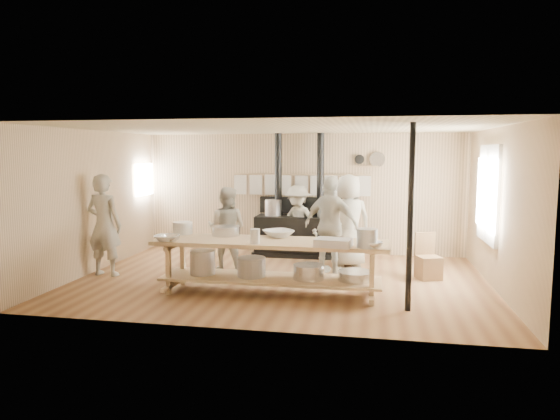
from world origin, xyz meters
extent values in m
plane|color=brown|center=(0.00, 0.00, 0.00)|extent=(7.00, 7.00, 0.00)
plane|color=tan|center=(0.00, 2.50, 1.30)|extent=(7.00, 0.00, 7.00)
plane|color=tan|center=(0.00, -2.50, 1.30)|extent=(7.00, 0.00, 7.00)
plane|color=tan|center=(-3.50, 0.00, 1.30)|extent=(0.00, 5.00, 5.00)
plane|color=tan|center=(3.50, 0.00, 1.30)|extent=(0.00, 5.00, 5.00)
plane|color=#BAAE8B|center=(0.00, 0.00, 2.60)|extent=(7.00, 7.00, 0.00)
cube|color=beige|center=(3.47, 0.60, 1.50)|extent=(0.06, 1.35, 1.65)
plane|color=white|center=(3.43, 0.60, 1.50)|extent=(0.00, 1.50, 1.50)
cube|color=beige|center=(3.42, 0.60, 1.50)|extent=(0.02, 0.03, 1.50)
plane|color=white|center=(-3.45, 2.00, 1.60)|extent=(0.00, 0.90, 0.90)
cube|color=black|center=(0.00, 2.10, 0.42)|extent=(1.80, 0.70, 0.85)
cube|color=black|center=(0.00, 2.10, 0.05)|extent=(1.90, 0.75, 0.10)
cube|color=black|center=(0.00, 2.40, 1.05)|extent=(1.80, 0.12, 0.35)
cylinder|color=black|center=(-0.45, 2.15, 1.73)|extent=(0.15, 0.15, 1.75)
cylinder|color=black|center=(0.45, 2.15, 1.73)|extent=(0.15, 0.15, 1.75)
cylinder|color=#B2B2B7|center=(-0.55, 2.10, 1.02)|extent=(0.36, 0.36, 0.34)
cylinder|color=gray|center=(0.55, 2.05, 1.00)|extent=(0.30, 0.30, 0.30)
cylinder|color=tan|center=(0.00, 2.40, 1.72)|extent=(3.00, 0.04, 0.04)
cube|color=silver|center=(-1.35, 2.40, 1.50)|extent=(0.28, 0.01, 0.46)
cube|color=silver|center=(-1.01, 2.40, 1.50)|extent=(0.28, 0.01, 0.46)
cube|color=silver|center=(-0.68, 2.40, 1.50)|extent=(0.28, 0.01, 0.46)
cube|color=silver|center=(-0.34, 2.40, 1.50)|extent=(0.28, 0.01, 0.46)
cube|color=silver|center=(0.00, 2.40, 1.50)|extent=(0.28, 0.01, 0.46)
cube|color=silver|center=(0.34, 2.40, 1.50)|extent=(0.28, 0.01, 0.46)
cube|color=silver|center=(0.68, 2.40, 1.50)|extent=(0.28, 0.01, 0.46)
cube|color=silver|center=(1.01, 2.40, 1.50)|extent=(0.28, 0.01, 0.46)
cube|color=silver|center=(1.35, 2.40, 1.50)|extent=(0.28, 0.01, 0.46)
cube|color=tan|center=(1.40, 2.42, 1.90)|extent=(0.50, 0.14, 0.03)
cylinder|color=black|center=(1.25, 2.44, 2.05)|extent=(0.20, 0.04, 0.20)
cylinder|color=silver|center=(1.62, 2.44, 2.05)|extent=(0.32, 0.03, 0.32)
cube|color=tan|center=(0.00, -0.90, 0.82)|extent=(3.60, 0.90, 0.06)
cube|color=tan|center=(0.00, -0.90, 0.25)|extent=(3.40, 0.80, 0.04)
cube|color=tan|center=(0.00, -0.90, 0.20)|extent=(3.30, 0.06, 0.06)
cube|color=tan|center=(-1.55, -1.20, 0.42)|extent=(0.07, 0.07, 0.85)
cube|color=tan|center=(-1.55, -0.60, 0.42)|extent=(0.07, 0.07, 0.85)
cube|color=tan|center=(1.55, -1.20, 0.42)|extent=(0.07, 0.07, 0.85)
cube|color=tan|center=(1.55, -0.60, 0.42)|extent=(0.07, 0.07, 0.85)
cylinder|color=#B2B2B7|center=(-1.10, -0.90, 0.46)|extent=(0.40, 0.40, 0.38)
cylinder|color=gray|center=(-0.30, -0.90, 0.42)|extent=(0.44, 0.44, 0.30)
cylinder|color=silver|center=(0.60, -0.90, 0.38)|extent=(0.48, 0.48, 0.22)
cylinder|color=silver|center=(1.30, -0.90, 0.34)|extent=(0.52, 0.52, 0.14)
cylinder|color=black|center=(2.05, -1.35, 1.30)|extent=(0.08, 0.08, 2.60)
imported|color=#B2B09D|center=(-3.15, -0.26, 0.91)|extent=(0.70, 0.49, 1.82)
imported|color=#B2B09D|center=(-1.13, 0.56, 0.78)|extent=(0.79, 0.64, 1.56)
imported|color=#B2B09D|center=(1.09, 1.20, 0.90)|extent=(1.01, 0.83, 1.79)
imported|color=#B2B09D|center=(0.82, 0.55, 0.89)|extent=(1.13, 0.79, 1.78)
imported|color=#B2B09D|center=(0.00, 1.95, 0.76)|extent=(1.12, 0.90, 1.51)
cube|color=brown|center=(2.52, 0.53, 0.20)|extent=(0.48, 0.48, 0.40)
cube|color=brown|center=(2.47, 0.69, 0.58)|extent=(0.36, 0.16, 0.44)
imported|color=silver|center=(-1.55, -1.23, 0.89)|extent=(0.39, 0.39, 0.09)
imported|color=silver|center=(-1.48, -1.23, 0.89)|extent=(0.39, 0.39, 0.09)
imported|color=silver|center=(0.07, -0.57, 0.91)|extent=(0.65, 0.65, 0.11)
imported|color=silver|center=(1.55, -1.23, 0.89)|extent=(0.41, 0.41, 0.09)
cube|color=#B2B2B7|center=(1.00, -1.23, 0.91)|extent=(0.56, 0.41, 0.11)
cylinder|color=silver|center=(-0.81, -0.57, 0.92)|extent=(0.60, 0.60, 0.15)
cylinder|color=gray|center=(1.47, -1.22, 0.99)|extent=(0.39, 0.39, 0.27)
cylinder|color=silver|center=(-1.55, -0.57, 0.95)|extent=(0.36, 0.36, 0.20)
cylinder|color=silver|center=(-0.16, -1.23, 0.96)|extent=(0.17, 0.17, 0.23)
camera|label=1|loc=(1.53, -8.31, 2.20)|focal=32.00mm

